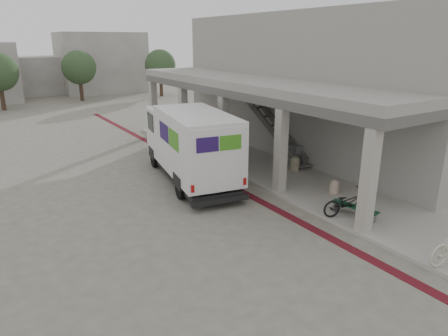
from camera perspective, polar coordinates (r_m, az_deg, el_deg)
ground at (r=14.21m, az=2.63°, el=-5.94°), size 120.00×120.00×0.00m
bike_lane_stripe at (r=16.26m, az=1.44°, el=-2.76°), size 0.35×40.00×0.01m
sidewalk at (r=16.67m, az=13.94°, el=-2.57°), size 4.40×28.00×0.12m
transit_building at (r=20.98m, az=11.08°, el=11.17°), size 7.60×17.00×7.00m
distant_backdrop at (r=46.79m, az=-27.58°, el=12.20°), size 28.00×10.00×6.50m
tree_mid at (r=41.76m, az=-20.03°, el=13.33°), size 3.20×3.20×4.80m
tree_right at (r=43.37m, az=-9.10°, el=14.29°), size 3.20×3.20×4.80m
fedex_truck at (r=16.73m, az=-4.94°, el=3.56°), size 3.37×7.38×3.04m
bench at (r=13.92m, az=18.11°, el=-5.64°), size 0.65×1.64×0.38m
bollard_near at (r=15.83m, az=15.49°, el=-2.55°), size 0.36×0.36×0.53m
bollard_far at (r=18.13m, az=10.07°, el=0.64°), size 0.44×0.44×0.66m
utility_cabinet at (r=19.02m, az=10.21°, el=1.87°), size 0.48×0.60×0.92m
bicycle_black at (r=13.90m, az=17.24°, el=-4.74°), size 1.85×1.11×0.92m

